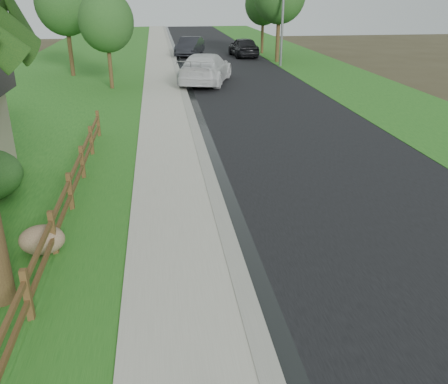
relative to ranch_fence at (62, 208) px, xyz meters
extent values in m
cube|color=black|center=(8.20, 28.60, -0.61)|extent=(8.00, 90.00, 0.02)
cube|color=gray|center=(4.00, 28.60, -0.56)|extent=(0.40, 90.00, 0.12)
cube|color=black|center=(4.35, 28.60, -0.60)|extent=(0.50, 90.00, 0.00)
cube|color=#A3A08E|center=(2.70, 28.60, -0.57)|extent=(2.20, 90.00, 0.10)
cube|color=#1C5719|center=(0.80, 28.60, -0.59)|extent=(1.60, 90.00, 0.06)
cube|color=#1C5719|center=(-4.40, 28.60, -0.60)|extent=(9.00, 90.00, 0.04)
cube|color=#1C5719|center=(15.10, 28.60, -0.60)|extent=(6.00, 90.00, 0.04)
cube|color=#4E341A|center=(0.00, -3.60, -0.07)|extent=(0.12, 0.12, 1.10)
cube|color=#4E341A|center=(0.00, -1.20, -0.07)|extent=(0.12, 0.12, 1.10)
cube|color=#4E341A|center=(0.00, 1.20, -0.07)|extent=(0.12, 0.12, 1.10)
cube|color=#4E341A|center=(0.00, 3.60, -0.07)|extent=(0.12, 0.12, 1.10)
cube|color=#4E341A|center=(0.00, 6.00, -0.07)|extent=(0.12, 0.12, 1.10)
cube|color=#4E341A|center=(0.00, 8.40, -0.07)|extent=(0.12, 0.12, 1.10)
cube|color=#4E341A|center=(0.00, -4.80, -0.17)|extent=(0.08, 2.35, 0.10)
cube|color=#4E341A|center=(0.00, -4.80, 0.23)|extent=(0.08, 2.35, 0.10)
cube|color=#4E341A|center=(0.00, -2.40, -0.17)|extent=(0.08, 2.35, 0.10)
cube|color=#4E341A|center=(0.00, -2.40, 0.23)|extent=(0.08, 2.35, 0.10)
cube|color=#4E341A|center=(0.00, 0.00, -0.17)|extent=(0.08, 2.35, 0.10)
cube|color=#4E341A|center=(0.00, 0.00, 0.23)|extent=(0.08, 2.35, 0.10)
cube|color=#4E341A|center=(0.00, 2.40, -0.17)|extent=(0.08, 2.35, 0.10)
cube|color=#4E341A|center=(0.00, 2.40, 0.23)|extent=(0.08, 2.35, 0.10)
cube|color=#4E341A|center=(0.00, 4.80, -0.17)|extent=(0.08, 2.35, 0.10)
cube|color=#4E341A|center=(0.00, 4.80, 0.23)|extent=(0.08, 2.35, 0.10)
cube|color=#4E341A|center=(0.00, 7.20, -0.17)|extent=(0.08, 2.35, 0.10)
cube|color=#4E341A|center=(0.00, 7.20, 0.23)|extent=(0.08, 2.35, 0.10)
imported|color=silver|center=(5.60, 19.94, 0.36)|extent=(4.45, 7.07, 1.91)
imported|color=black|center=(10.39, 33.01, 0.26)|extent=(2.30, 5.14, 1.71)
imported|color=black|center=(5.60, 34.27, 0.24)|extent=(3.16, 5.35, 1.67)
cylinder|color=gray|center=(12.30, 26.74, 4.04)|extent=(0.19, 0.19, 9.31)
ellipsoid|color=brown|center=(-0.30, -1.08, -0.28)|extent=(1.12, 0.91, 0.68)
cylinder|color=#382217|center=(-0.30, 18.99, 1.10)|extent=(0.24, 0.24, 3.44)
ellipsoid|color=#163E18|center=(-0.30, 18.99, 3.31)|extent=(3.22, 3.22, 3.54)
cylinder|color=#382217|center=(-3.40, 24.18, 1.50)|extent=(0.29, 0.29, 4.24)
ellipsoid|color=#163E18|center=(-3.40, 24.18, 4.23)|extent=(3.92, 3.92, 4.31)
cylinder|color=#382217|center=(12.60, 29.19, 1.72)|extent=(0.32, 0.32, 4.67)
cylinder|color=#382217|center=(12.60, 35.25, 1.31)|extent=(0.26, 0.26, 3.86)
ellipsoid|color=#163E18|center=(12.60, 35.25, 3.79)|extent=(3.41, 3.41, 3.75)
camera|label=1|loc=(2.52, -11.08, 4.97)|focal=38.00mm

